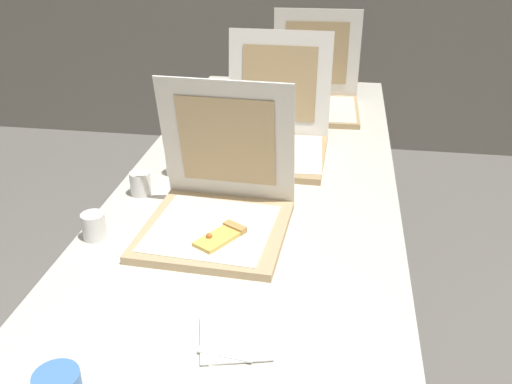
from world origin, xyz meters
TOP-DOWN VIEW (x-y plane):
  - table at (0.00, 0.66)m, footprint 0.87×2.40m
  - pizza_box_front at (-0.07, 0.37)m, footprint 0.39×0.40m
  - pizza_box_middle at (0.01, 0.91)m, footprint 0.38×0.43m
  - pizza_box_back at (0.13, 1.41)m, footprint 0.39×0.39m
  - cup_white_far at (-0.23, 1.08)m, footprint 0.06×0.06m
  - cup_white_near_left at (-0.38, 0.27)m, footprint 0.06×0.06m
  - cup_white_mid at (-0.28, 0.69)m, footprint 0.06×0.06m
  - cup_white_near_center at (-0.34, 0.53)m, footprint 0.06×0.06m
  - napkin_pile at (0.06, -0.07)m, footprint 0.17×0.17m

SIDE VIEW (x-z plane):
  - table at x=0.00m, z-range 0.32..1.06m
  - napkin_pile at x=0.06m, z-range 0.74..0.75m
  - cup_white_far at x=-0.23m, z-range 0.74..0.81m
  - cup_white_near_left at x=-0.38m, z-range 0.74..0.81m
  - cup_white_mid at x=-0.28m, z-range 0.74..0.81m
  - cup_white_near_center at x=-0.34m, z-range 0.74..0.81m
  - pizza_box_front at x=-0.07m, z-range 0.60..0.99m
  - pizza_box_middle at x=0.01m, z-range 0.60..0.99m
  - pizza_box_back at x=0.13m, z-range 0.60..0.99m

